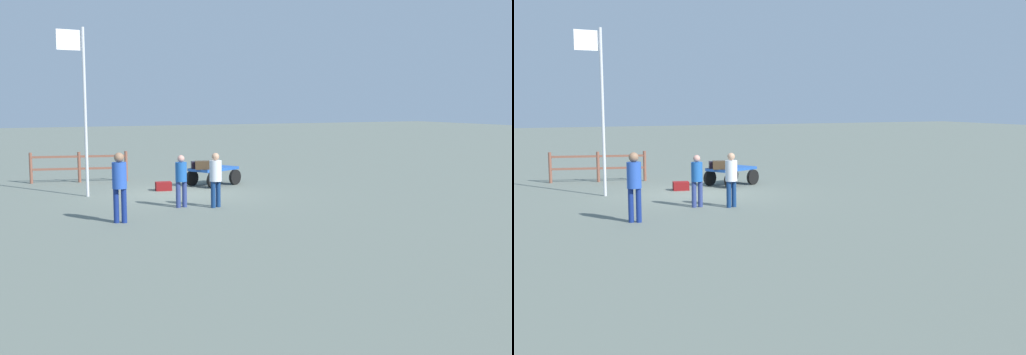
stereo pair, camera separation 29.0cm
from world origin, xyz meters
TOP-DOWN VIEW (x-y plane):
  - ground_plane at (0.00, 0.00)m, footprint 120.00×120.00m
  - luggage_cart at (-1.75, -1.57)m, footprint 2.14×1.85m
  - suitcase_tan at (-1.12, -1.50)m, footprint 0.57×0.50m
  - suitcase_dark at (-1.18, -1.16)m, footprint 0.66×0.54m
  - suitcase_grey at (0.37, -1.00)m, footprint 0.60×0.46m
  - worker_lead at (0.95, 2.68)m, footprint 0.35×0.35m
  - worker_trailing at (0.03, 3.12)m, footprint 0.46×0.46m
  - worker_supervisor at (3.16, 4.30)m, footprint 0.48×0.48m
  - flagpole at (3.15, -0.73)m, footprint 0.90×0.16m
  - wooden_fence at (2.65, -4.60)m, footprint 3.60×0.92m

SIDE VIEW (x-z plane):
  - ground_plane at x=0.00m, z-range 0.00..0.00m
  - suitcase_grey at x=0.37m, z-range 0.00..0.30m
  - luggage_cart at x=-1.75m, z-range 0.13..0.80m
  - wooden_fence at x=2.65m, z-range 0.08..1.27m
  - suitcase_tan at x=-1.12m, z-range 0.67..0.92m
  - suitcase_dark at x=-1.18m, z-range 0.67..0.97m
  - worker_lead at x=0.95m, z-range 0.12..1.68m
  - worker_trailing at x=0.03m, z-range 0.14..1.76m
  - worker_supervisor at x=3.16m, z-range 0.18..2.01m
  - flagpole at x=3.15m, z-range 0.51..6.02m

